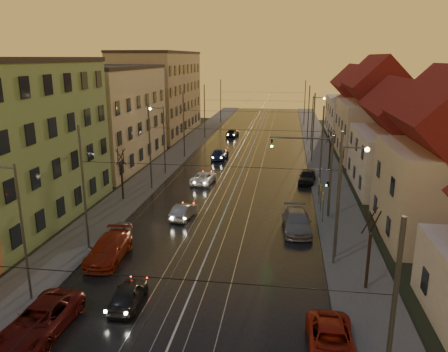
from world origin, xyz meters
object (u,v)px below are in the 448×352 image
at_px(parked_right_1, 297,222).
at_px(parked_right_2, 307,176).
at_px(street_lamp_1, 344,191).
at_px(street_lamp_3, 314,118).
at_px(traffic_light_mast, 319,166).
at_px(parked_left_1, 41,319).
at_px(driving_car_3, 220,154).
at_px(driving_car_0, 128,295).
at_px(street_lamp_0, 16,220).
at_px(parked_left_2, 109,249).
at_px(parked_left_3, 117,233).
at_px(street_lamp_2, 161,133).
at_px(driving_car_2, 203,178).
at_px(driving_car_4, 232,133).
at_px(driving_car_1, 183,211).
at_px(parked_right_0, 331,342).

bearing_deg(parked_right_1, parked_right_2, 80.59).
xyz_separation_m(parked_right_1, parked_right_2, (1.33, 14.11, -0.05)).
bearing_deg(street_lamp_1, street_lamp_3, 90.00).
height_order(parked_right_1, parked_right_2, parked_right_1).
distance_m(street_lamp_1, traffic_light_mast, 8.08).
distance_m(street_lamp_1, parked_left_1, 19.41).
bearing_deg(traffic_light_mast, street_lamp_1, -82.09).
distance_m(street_lamp_3, driving_car_3, 15.18).
bearing_deg(driving_car_0, parked_right_2, -115.12).
xyz_separation_m(street_lamp_3, parked_right_2, (-1.50, -17.19, -4.17)).
distance_m(street_lamp_0, parked_right_1, 20.36).
distance_m(parked_left_1, parked_left_2, 8.33).
relative_size(street_lamp_0, parked_left_3, 2.24).
xyz_separation_m(street_lamp_2, parked_left_1, (2.53, -30.66, -4.15)).
bearing_deg(street_lamp_3, driving_car_2, -123.85).
xyz_separation_m(driving_car_4, parked_right_1, (10.38, -41.47, 0.06)).
bearing_deg(driving_car_1, parked_left_3, 61.91).
bearing_deg(driving_car_4, street_lamp_2, 84.99).
xyz_separation_m(driving_car_2, parked_left_2, (-2.87, -19.32, 0.14)).
height_order(traffic_light_mast, driving_car_0, traffic_light_mast).
bearing_deg(parked_left_3, driving_car_1, 53.30).
distance_m(driving_car_2, parked_right_1, 15.79).
bearing_deg(street_lamp_0, driving_car_1, 67.69).
bearing_deg(parked_left_3, parked_right_1, 14.88).
bearing_deg(parked_left_2, driving_car_3, 81.74).
height_order(driving_car_4, parked_right_1, parked_right_1).
height_order(parked_left_3, parked_right_0, parked_right_0).
relative_size(street_lamp_0, parked_right_1, 1.52).
bearing_deg(street_lamp_1, parked_left_1, -145.80).
distance_m(street_lamp_1, driving_car_1, 14.48).
relative_size(driving_car_1, parked_right_0, 0.81).
distance_m(driving_car_1, driving_car_4, 40.05).
distance_m(parked_left_3, parked_right_2, 23.33).
relative_size(driving_car_1, driving_car_4, 0.91).
xyz_separation_m(driving_car_3, parked_right_1, (9.96, -24.29, 0.07)).
distance_m(driving_car_2, parked_left_1, 27.81).
bearing_deg(traffic_light_mast, driving_car_4, 107.59).
height_order(driving_car_0, parked_right_0, parked_right_0).
bearing_deg(driving_car_0, street_lamp_1, -151.11).
distance_m(driving_car_4, parked_left_1, 56.88).
xyz_separation_m(driving_car_2, driving_car_3, (-0.05, 12.00, 0.06)).
distance_m(driving_car_2, parked_left_2, 19.53).
height_order(street_lamp_3, driving_car_0, street_lamp_3).
bearing_deg(traffic_light_mast, driving_car_3, 119.10).
distance_m(street_lamp_0, street_lamp_2, 28.00).
relative_size(driving_car_2, driving_car_3, 0.95).
bearing_deg(parked_right_0, parked_right_1, 94.92).
distance_m(street_lamp_1, street_lamp_3, 36.00).
height_order(street_lamp_3, parked_right_0, street_lamp_3).
height_order(driving_car_4, parked_left_2, parked_left_2).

